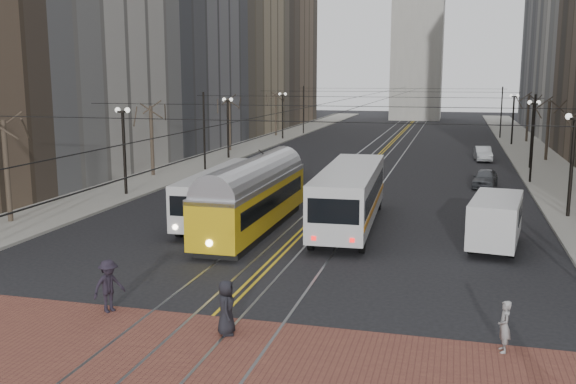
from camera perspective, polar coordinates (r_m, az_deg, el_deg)
The scene contains 19 objects.
ground at distance 22.69m, azimuth -5.42°, elevation -10.08°, with size 260.00×260.00×0.00m, color black.
sidewalk_left at distance 69.15m, azimuth -4.35°, elevation 3.74°, with size 5.00×140.00×0.15m, color gray.
sidewalk_right at distance 65.86m, azimuth 21.21°, elevation 2.75°, with size 5.00×140.00×0.15m, color gray.
crosswalk_band at distance 19.26m, azimuth -9.61°, elevation -13.98°, with size 25.00×6.00×0.01m, color brown.
streetcar_rails at distance 65.84m, azimuth 8.12°, elevation 3.28°, with size 4.80×130.00×0.02m, color gray.
centre_lines at distance 65.84m, azimuth 8.12°, elevation 3.29°, with size 0.42×130.00×0.01m, color gold.
building_left_far at distance 111.61m, azimuth -2.68°, elevation 16.47°, with size 16.00×20.00×40.00m, color brown.
lamp_posts at distance 49.52m, azimuth 6.01°, elevation 4.32°, with size 27.60×57.20×5.60m.
street_trees at distance 55.93m, azimuth 7.03°, elevation 4.97°, with size 31.68×53.28×5.60m.
trolley_wires at distance 55.44m, azimuth 6.99°, elevation 5.93°, with size 25.96×120.00×6.60m.
transit_bus at distance 35.66m, azimuth -5.59°, elevation -0.29°, with size 2.29×11.01×2.75m, color #BEBEBE.
streetcar at distance 33.03m, azimuth -3.07°, elevation -0.95°, with size 2.31×12.41×2.93m, color gold.
rear_bus at distance 33.78m, azimuth 5.51°, elevation -0.52°, with size 2.64×12.15×3.17m, color #BDBDBD.
cargo_van at distance 31.22m, azimuth 17.95°, elevation -2.62°, with size 2.06×5.36×2.37m, color silver.
sedan_grey at distance 48.11m, azimuth 17.13°, elevation 1.17°, with size 1.56×3.88×1.32m, color #44474C.
sedan_silver at distance 63.39m, azimuth 16.94°, elevation 3.28°, with size 1.42×4.06×1.34m, color #AFB3B7.
pedestrian_a at distance 20.08m, azimuth -5.52°, elevation -10.17°, with size 0.84×0.55×1.73m, color black.
pedestrian_b at distance 19.83m, azimuth 18.68°, elevation -11.25°, with size 0.56×0.37×1.53m, color gray.
pedestrian_d at distance 22.61m, azimuth -15.64°, elevation -8.04°, with size 1.17×0.67×1.81m, color black.
Camera 1 is at (7.40, -19.95, 7.86)m, focal length 40.00 mm.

